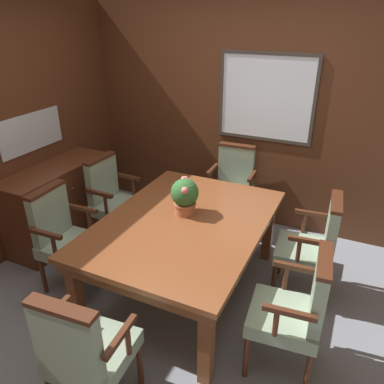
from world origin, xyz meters
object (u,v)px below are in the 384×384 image
(chair_left_far, at_px, (113,197))
(potted_plant, at_px, (184,195))
(chair_head_far, at_px, (232,184))
(chair_right_near, at_px, (297,308))
(dining_table, at_px, (185,229))
(chair_left_near, at_px, (64,235))
(chair_right_far, at_px, (314,243))
(chair_head_near, at_px, (84,350))
(sideboard_cabinet, at_px, (59,203))

(chair_left_far, height_order, potted_plant, potted_plant)
(chair_head_far, height_order, chair_right_near, same)
(dining_table, bearing_deg, potted_plant, 116.15)
(chair_left_near, bearing_deg, chair_right_far, -70.63)
(chair_right_far, distance_m, potted_plant, 1.18)
(chair_head_near, xyz_separation_m, chair_right_far, (1.04, 1.72, 0.00))
(sideboard_cabinet, bearing_deg, potted_plant, -3.95)
(dining_table, xyz_separation_m, chair_left_far, (-1.06, 0.41, -0.11))
(chair_left_far, xyz_separation_m, chair_right_far, (2.08, 0.01, 0.00))
(chair_head_far, distance_m, chair_right_far, 1.35)
(chair_right_far, height_order, chair_right_near, same)
(chair_right_near, bearing_deg, sideboard_cabinet, -108.97)
(chair_head_near, xyz_separation_m, chair_left_far, (-1.04, 1.71, 0.00))
(chair_left_near, relative_size, sideboard_cabinet, 0.77)
(chair_head_far, bearing_deg, chair_left_near, -123.24)
(dining_table, distance_m, chair_head_far, 1.29)
(chair_head_far, bearing_deg, sideboard_cabinet, -149.50)
(chair_left_far, distance_m, chair_right_near, 2.26)
(dining_table, xyz_separation_m, chair_right_far, (1.02, 0.42, -0.11))
(chair_left_near, bearing_deg, potted_plant, -64.63)
(dining_table, relative_size, chair_right_near, 1.85)
(potted_plant, height_order, sideboard_cabinet, potted_plant)
(dining_table, xyz_separation_m, chair_head_far, (-0.02, 1.29, -0.11))
(chair_right_near, distance_m, sideboard_cabinet, 2.77)
(chair_right_near, bearing_deg, dining_table, -117.45)
(chair_head_far, relative_size, chair_left_far, 1.00)
(chair_right_far, height_order, potted_plant, potted_plant)
(chair_head_far, distance_m, chair_left_far, 1.36)
(potted_plant, bearing_deg, chair_right_near, -26.09)
(sideboard_cabinet, bearing_deg, chair_head_far, 33.07)
(chair_left_near, bearing_deg, chair_right_near, -93.38)
(dining_table, xyz_separation_m, chair_left_near, (-1.01, -0.38, -0.11))
(dining_table, relative_size, chair_head_far, 1.85)
(chair_right_far, bearing_deg, chair_head_near, -36.21)
(dining_table, bearing_deg, chair_left_near, -159.28)
(chair_left_far, xyz_separation_m, potted_plant, (1.00, -0.30, 0.37))
(dining_table, relative_size, potted_plant, 5.59)
(dining_table, xyz_separation_m, potted_plant, (-0.06, 0.12, 0.26))
(dining_table, relative_size, chair_right_far, 1.85)
(chair_left_far, distance_m, sideboard_cabinet, 0.63)
(chair_left_near, bearing_deg, chair_head_near, -135.02)
(chair_head_near, height_order, sideboard_cabinet, chair_head_near)
(dining_table, distance_m, chair_head_near, 1.30)
(dining_table, height_order, chair_right_near, chair_right_near)
(chair_head_near, relative_size, chair_left_far, 1.00)
(chair_right_near, bearing_deg, potted_plant, -121.51)
(potted_plant, distance_m, sideboard_cabinet, 1.67)
(chair_head_far, xyz_separation_m, chair_left_near, (-0.99, -1.67, 0.00))
(dining_table, height_order, chair_right_far, chair_right_far)
(chair_right_far, relative_size, sideboard_cabinet, 0.77)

